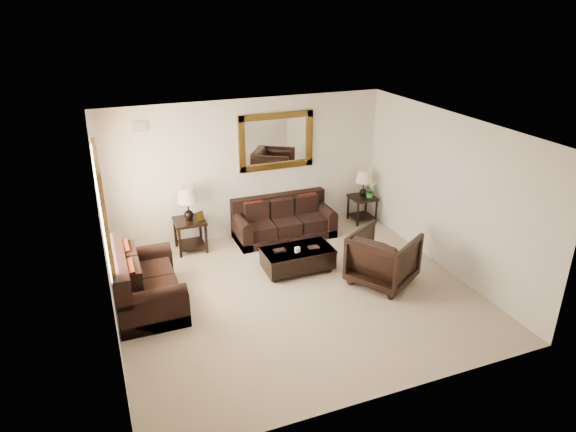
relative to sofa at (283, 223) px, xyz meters
name	(u,v)px	position (x,y,z in m)	size (l,w,h in m)	color
room	(297,217)	(-0.58, -2.11, 1.06)	(5.51, 5.01, 2.71)	gray
window	(103,208)	(-3.28, -1.21, 1.26)	(0.07, 1.96, 1.66)	white
mirror	(276,141)	(0.00, 0.35, 1.56)	(1.50, 0.06, 1.10)	#47330E
air_vent	(141,126)	(-2.48, 0.37, 2.06)	(0.25, 0.02, 0.18)	#999999
sofa	(283,223)	(0.00, 0.00, 0.00)	(1.94, 0.84, 0.80)	black
loveseat	(143,286)	(-2.88, -1.55, 0.05)	(0.98, 1.66, 0.93)	black
end_table_left	(189,210)	(-1.83, 0.06, 0.52)	(0.56, 0.56, 1.24)	black
end_table_right	(363,189)	(1.82, 0.09, 0.44)	(0.51, 0.51, 1.12)	black
coffee_table	(298,257)	(-0.27, -1.40, -0.03)	(1.21, 0.65, 0.51)	black
armchair	(383,256)	(0.89, -2.28, 0.20)	(0.95, 0.89, 0.98)	black
potted_plant	(370,192)	(1.93, 0.00, 0.38)	(0.26, 0.29, 0.23)	#20541D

